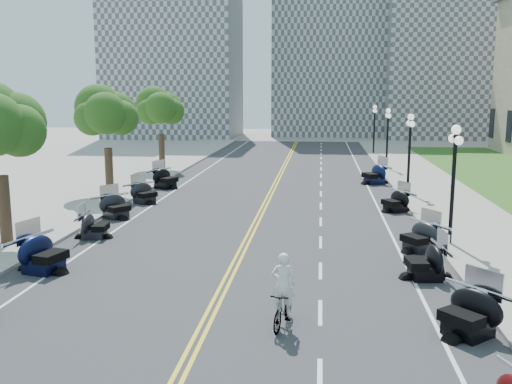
{
  "coord_description": "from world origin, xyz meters",
  "views": [
    {
      "loc": [
        3.11,
        -20.05,
        6.42
      ],
      "look_at": [
        0.28,
        4.92,
        2.0
      ],
      "focal_mm": 40.0,
      "sensor_mm": 36.0,
      "label": 1
    }
  ],
  "objects": [
    {
      "name": "lane_dash_17",
      "position": [
        3.2,
        44.0,
        0.01
      ],
      "size": [
        0.12,
        2.0,
        0.0
      ],
      "primitive_type": "cube",
      "color": "white",
      "rests_on": "road"
    },
    {
      "name": "lane_dash_7",
      "position": [
        3.2,
        4.0,
        0.01
      ],
      "size": [
        0.12,
        2.0,
        0.0
      ],
      "primitive_type": "cube",
      "color": "white",
      "rests_on": "road"
    },
    {
      "name": "motorcycle_s_7",
      "position": [
        -7.29,
        7.65,
        0.69
      ],
      "size": [
        2.76,
        2.76,
        1.38
      ],
      "primitive_type": null,
      "rotation": [
        0.0,
        0.0,
        0.92
      ],
      "color": "black",
      "rests_on": "road"
    },
    {
      "name": "motorcycle_n_4",
      "position": [
        7.11,
        -5.18,
        0.71
      ],
      "size": [
        2.85,
        2.85,
        1.41
      ],
      "primitive_type": null,
      "rotation": [
        0.0,
        0.0,
        -0.85
      ],
      "color": "black",
      "rests_on": "road"
    },
    {
      "name": "motorcycle_n_10",
      "position": [
        6.94,
        20.42,
        0.78
      ],
      "size": [
        2.98,
        2.98,
        1.56
      ],
      "primitive_type": null,
      "rotation": [
        0.0,
        0.0,
        -1.12
      ],
      "color": "black",
      "rests_on": "road"
    },
    {
      "name": "lane_dash_15",
      "position": [
        3.2,
        36.0,
        0.01
      ],
      "size": [
        0.12,
        2.0,
        0.0
      ],
      "primitive_type": "cube",
      "color": "white",
      "rests_on": "road"
    },
    {
      "name": "ground",
      "position": [
        0.0,
        0.0,
        0.0
      ],
      "size": [
        160.0,
        160.0,
        0.0
      ],
      "primitive_type": "plane",
      "color": "gray"
    },
    {
      "name": "bicycle",
      "position": [
        2.17,
        -5.18,
        0.53
      ],
      "size": [
        0.85,
        1.84,
        1.07
      ],
      "primitive_type": "imported",
      "rotation": [
        0.0,
        0.0,
        -0.21
      ],
      "color": "#A51414",
      "rests_on": "road"
    },
    {
      "name": "lane_dash_5",
      "position": [
        3.2,
        -4.0,
        0.01
      ],
      "size": [
        0.12,
        2.0,
        0.0
      ],
      "primitive_type": "cube",
      "color": "white",
      "rests_on": "road"
    },
    {
      "name": "cyclist_rider",
      "position": [
        2.17,
        -5.18,
        1.96
      ],
      "size": [
        0.65,
        0.43,
        1.79
      ],
      "primitive_type": "imported",
      "rotation": [
        0.0,
        0.0,
        3.14
      ],
      "color": "silver",
      "rests_on": "bicycle"
    },
    {
      "name": "lane_dash_6",
      "position": [
        3.2,
        0.0,
        0.01
      ],
      "size": [
        0.12,
        2.0,
        0.0
      ],
      "primitive_type": "cube",
      "color": "white",
      "rests_on": "road"
    },
    {
      "name": "lane_dash_11",
      "position": [
        3.2,
        20.0,
        0.01
      ],
      "size": [
        0.12,
        2.0,
        0.0
      ],
      "primitive_type": "cube",
      "color": "white",
      "rests_on": "road"
    },
    {
      "name": "lane_dash_16",
      "position": [
        3.2,
        40.0,
        0.01
      ],
      "size": [
        0.12,
        2.0,
        0.0
      ],
      "primitive_type": "cube",
      "color": "white",
      "rests_on": "road"
    },
    {
      "name": "distant_block_b",
      "position": [
        4.0,
        68.0,
        15.0
      ],
      "size": [
        16.0,
        12.0,
        30.0
      ],
      "primitive_type": "cube",
      "color": "gray",
      "rests_on": "ground"
    },
    {
      "name": "motorcycle_s_8",
      "position": [
        -7.06,
        11.74,
        0.68
      ],
      "size": [
        2.71,
        2.71,
        1.35
      ],
      "primitive_type": null,
      "rotation": [
        0.0,
        0.0,
        0.93
      ],
      "color": "black",
      "rests_on": "road"
    },
    {
      "name": "lane_dash_19",
      "position": [
        3.2,
        52.0,
        0.01
      ],
      "size": [
        0.12,
        2.0,
        0.0
      ],
      "primitive_type": "cube",
      "color": "white",
      "rests_on": "road"
    },
    {
      "name": "lane_dash_10",
      "position": [
        3.2,
        16.0,
        0.01
      ],
      "size": [
        0.12,
        2.0,
        0.0
      ],
      "primitive_type": "cube",
      "color": "white",
      "rests_on": "road"
    },
    {
      "name": "lane_dash_4",
      "position": [
        3.2,
        -8.0,
        0.01
      ],
      "size": [
        0.12,
        2.0,
        0.0
      ],
      "primitive_type": "cube",
      "color": "white",
      "rests_on": "road"
    },
    {
      "name": "street_lamp_4",
      "position": [
        8.6,
        28.0,
        2.6
      ],
      "size": [
        0.5,
        1.2,
        4.9
      ],
      "primitive_type": null,
      "color": "black",
      "rests_on": "sidewalk_north"
    },
    {
      "name": "road",
      "position": [
        0.0,
        10.0,
        0.0
      ],
      "size": [
        16.0,
        90.0,
        0.01
      ],
      "primitive_type": "cube",
      "color": "#333335",
      "rests_on": "ground"
    },
    {
      "name": "street_lamp_3",
      "position": [
        8.6,
        16.0,
        2.6
      ],
      "size": [
        0.5,
        1.2,
        4.9
      ],
      "primitive_type": null,
      "color": "black",
      "rests_on": "sidewalk_north"
    },
    {
      "name": "sidewalk_south",
      "position": [
        -10.5,
        10.0,
        0.07
      ],
      "size": [
        5.0,
        90.0,
        0.15
      ],
      "primitive_type": "cube",
      "color": "#9E9991",
      "rests_on": "ground"
    },
    {
      "name": "motorcycle_s_6",
      "position": [
        -6.8,
        3.6,
        0.64
      ],
      "size": [
        1.97,
        1.97,
        1.28
      ],
      "primitive_type": null,
      "rotation": [
        0.0,
        0.0,
        1.65
      ],
      "color": "black",
      "rests_on": "road"
    },
    {
      "name": "motorcycle_n_6",
      "position": [
        7.21,
        3.06,
        0.68
      ],
      "size": [
        2.7,
        2.7,
        1.36
      ],
      "primitive_type": null,
      "rotation": [
        0.0,
        0.0,
        -0.98
      ],
      "color": "black",
      "rests_on": "road"
    },
    {
      "name": "lane_dash_14",
      "position": [
        3.2,
        32.0,
        0.01
      ],
      "size": [
        0.12,
        2.0,
        0.0
      ],
      "primitive_type": "cube",
      "color": "white",
      "rests_on": "road"
    },
    {
      "name": "lane_dash_13",
      "position": [
        3.2,
        28.0,
        0.01
      ],
      "size": [
        0.12,
        2.0,
        0.0
      ],
      "primitive_type": "cube",
      "color": "white",
      "rests_on": "road"
    },
    {
      "name": "distant_block_a",
      "position": [
        -18.0,
        62.0,
        13.0
      ],
      "size": [
        18.0,
        14.0,
        26.0
      ],
      "primitive_type": "cube",
      "color": "gray",
      "rests_on": "ground"
    },
    {
      "name": "centerline_yellow_a",
      "position": [
        -0.12,
        10.0,
        0.01
      ],
      "size": [
        0.12,
        90.0,
        0.0
      ],
      "primitive_type": "cube",
      "color": "yellow",
      "rests_on": "road"
    },
    {
      "name": "tree_4",
      "position": [
        -10.0,
        26.0,
        4.75
      ],
      "size": [
        4.8,
        4.8,
        9.2
      ],
      "primitive_type": null,
      "color": "#235619",
      "rests_on": "sidewalk_south"
    },
    {
      "name": "lane_dash_12",
      "position": [
        3.2,
        24.0,
        0.01
      ],
      "size": [
        0.12,
        2.0,
        0.0
      ],
      "primitive_type": "cube",
      "color": "white",
      "rests_on": "road"
    },
    {
      "name": "motorcycle_s_5",
      "position": [
        -6.72,
        -1.27,
        0.77
      ],
      "size": [
        2.66,
        2.66,
        1.53
      ],
      "primitive_type": null,
      "rotation": [
        0.0,
        0.0,
        1.32
      ],
      "color": "black",
      "rests_on": "road"
    },
    {
      "name": "motorcycle_s_9",
      "position": [
        -7.24,
        16.98,
        0.75
      ],
      "size": [
        2.88,
        2.88,
        1.51
      ],
      "primitive_type": null,
      "rotation": [
        0.0,
        0.0,
        1.12
      ],
      "color": "black",
      "rests_on": "road"
    },
    {
      "name": "lane_dash_8",
      "position": [
        3.2,
        8.0,
        0.01
      ],
      "size": [
        0.12,
        2.0,
        0.0
      ],
      "primitive_type": "cube",
      "color": "white",
      "rests_on": "road"
    },
    {
      "name": "edge_line_north",
      "position": [
        6.4,
        10.0,
        0.01
      ],
      "size": [
        0.12,
        90.0,
        0.0
      ],
      "primitive_type": "cube",
      "color": "white",
      "rests_on": "road"
    },
    {
      "name": "sidewalk_north",
      "position": [
        10.5,
        10.0,
        0.07
      ],
      "size": [
        5.0,
        90.0,
        0.15
      ],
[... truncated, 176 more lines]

